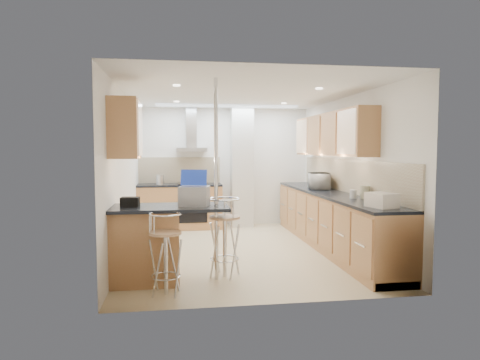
{
  "coord_description": "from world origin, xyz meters",
  "views": [
    {
      "loc": [
        -1.02,
        -6.7,
        1.64
      ],
      "look_at": [
        0.02,
        0.2,
        1.13
      ],
      "focal_mm": 32.0,
      "sensor_mm": 36.0,
      "label": 1
    }
  ],
  "objects": [
    {
      "name": "jar_d",
      "position": [
        1.52,
        -0.85,
        0.98
      ],
      "size": [
        0.1,
        0.1,
        0.12
      ],
      "primitive_type": "cylinder",
      "rotation": [
        0.0,
        0.0,
        0.0
      ],
      "color": "silver",
      "rests_on": "right_counter"
    },
    {
      "name": "ground",
      "position": [
        0.0,
        0.0,
        0.0
      ],
      "size": [
        4.8,
        4.8,
        0.0
      ],
      "primitive_type": "plane",
      "color": "beige",
      "rests_on": "ground"
    },
    {
      "name": "kettle",
      "position": [
        -1.34,
        2.01,
        1.02
      ],
      "size": [
        0.16,
        0.16,
        0.2
      ],
      "primitive_type": "cylinder",
      "color": "#B8BABD",
      "rests_on": "back_counter"
    },
    {
      "name": "microwave",
      "position": [
        1.51,
        0.63,
        1.06
      ],
      "size": [
        0.44,
        0.57,
        0.29
      ],
      "primitive_type": "imported",
      "rotation": [
        0.0,
        0.0,
        1.39
      ],
      "color": "silver",
      "rests_on": "right_counter"
    },
    {
      "name": "laptop",
      "position": [
        -0.8,
        -1.46,
        1.06
      ],
      "size": [
        0.4,
        0.34,
        0.24
      ],
      "primitive_type": "cube",
      "rotation": [
        0.0,
        0.0,
        -0.27
      ],
      "color": "#94969C",
      "rests_on": "peninsula"
    },
    {
      "name": "bread_bin",
      "position": [
        1.48,
        -1.81,
        1.01
      ],
      "size": [
        0.35,
        0.4,
        0.18
      ],
      "primitive_type": "cube",
      "rotation": [
        0.0,
        0.0,
        0.27
      ],
      "color": "white",
      "rests_on": "right_counter"
    },
    {
      "name": "jar_c",
      "position": [
        1.68,
        -0.89,
        1.01
      ],
      "size": [
        0.18,
        0.18,
        0.19
      ],
      "primitive_type": "cylinder",
      "rotation": [
        0.0,
        0.0,
        -0.34
      ],
      "color": "#B8B693",
      "rests_on": "right_counter"
    },
    {
      "name": "bar_stool_near",
      "position": [
        -1.14,
        -1.92,
        0.47
      ],
      "size": [
        0.46,
        0.46,
        0.93
      ],
      "primitive_type": null,
      "rotation": [
        0.0,
        0.0,
        0.22
      ],
      "color": "tan",
      "rests_on": "ground"
    },
    {
      "name": "peninsula",
      "position": [
        -1.12,
        -1.45,
        0.48
      ],
      "size": [
        1.47,
        0.72,
        0.94
      ],
      "color": "#B27E47",
      "rests_on": "ground"
    },
    {
      "name": "room_shell",
      "position": [
        0.32,
        0.38,
        1.54
      ],
      "size": [
        3.64,
        4.84,
        2.51
      ],
      "color": "white",
      "rests_on": "ground"
    },
    {
      "name": "bag",
      "position": [
        -1.57,
        -1.45,
        1.0
      ],
      "size": [
        0.23,
        0.17,
        0.12
      ],
      "primitive_type": "cube",
      "rotation": [
        0.0,
        0.0,
        -0.1
      ],
      "color": "black",
      "rests_on": "peninsula"
    },
    {
      "name": "right_counter",
      "position": [
        1.5,
        0.0,
        0.46
      ],
      "size": [
        0.63,
        4.4,
        0.92
      ],
      "color": "#B27E47",
      "rests_on": "ground"
    },
    {
      "name": "jar_b",
      "position": [
        1.63,
        1.16,
        0.99
      ],
      "size": [
        0.12,
        0.12,
        0.15
      ],
      "primitive_type": "cylinder",
      "rotation": [
        0.0,
        0.0,
        -0.08
      ],
      "color": "white",
      "rests_on": "right_counter"
    },
    {
      "name": "bar_stool_end",
      "position": [
        -0.41,
        -1.34,
        0.51
      ],
      "size": [
        0.46,
        0.46,
        1.02
      ],
      "primitive_type": null,
      "rotation": [
        0.0,
        0.0,
        1.45
      ],
      "color": "tan",
      "rests_on": "ground"
    },
    {
      "name": "back_counter",
      "position": [
        -0.95,
        2.1,
        0.46
      ],
      "size": [
        1.7,
        0.63,
        0.92
      ],
      "color": "#B27E47",
      "rests_on": "ground"
    },
    {
      "name": "jar_a",
      "position": [
        1.47,
        0.8,
        1.02
      ],
      "size": [
        0.15,
        0.15,
        0.19
      ],
      "primitive_type": "cylinder",
      "rotation": [
        0.0,
        0.0,
        -0.28
      ],
      "color": "white",
      "rests_on": "right_counter"
    }
  ]
}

